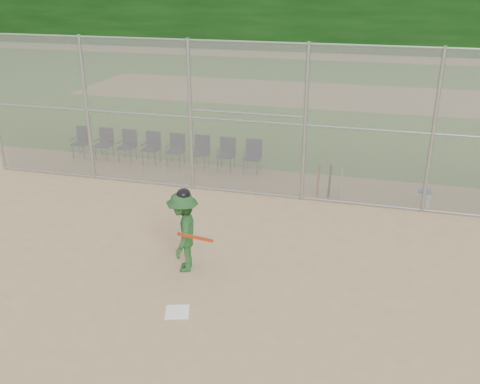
% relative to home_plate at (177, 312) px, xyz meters
% --- Properties ---
extents(ground, '(100.00, 100.00, 0.00)m').
position_rel_home_plate_xyz_m(ground, '(0.33, 0.53, -0.01)').
color(ground, tan).
rests_on(ground, ground).
extents(grass_strip, '(100.00, 100.00, 0.00)m').
position_rel_home_plate_xyz_m(grass_strip, '(0.33, 18.53, -0.00)').
color(grass_strip, '#34651E').
rests_on(grass_strip, ground).
extents(dirt_patch_far, '(24.00, 24.00, 0.00)m').
position_rel_home_plate_xyz_m(dirt_patch_far, '(0.33, 18.53, -0.00)').
color(dirt_patch_far, tan).
rests_on(dirt_patch_far, ground).
extents(backstop_fence, '(16.09, 0.09, 4.00)m').
position_rel_home_plate_xyz_m(backstop_fence, '(0.33, 5.53, 2.06)').
color(backstop_fence, gray).
rests_on(backstop_fence, ground).
extents(home_plate, '(0.51, 0.51, 0.02)m').
position_rel_home_plate_xyz_m(home_plate, '(0.00, 0.00, 0.00)').
color(home_plate, white).
rests_on(home_plate, ground).
extents(batter_at_plate, '(1.06, 1.32, 1.73)m').
position_rel_home_plate_xyz_m(batter_at_plate, '(-0.39, 1.44, 0.83)').
color(batter_at_plate, '#205022').
rests_on(batter_at_plate, ground).
extents(water_cooler, '(0.35, 0.35, 0.44)m').
position_rel_home_plate_xyz_m(water_cooler, '(4.37, 5.88, 0.21)').
color(water_cooler, white).
rests_on(water_cooler, ground).
extents(spare_bats, '(0.66, 0.38, 0.83)m').
position_rel_home_plate_xyz_m(spare_bats, '(1.99, 5.98, 0.40)').
color(spare_bats, '#D84C14').
rests_on(spare_bats, ground).
extents(chair_0, '(0.54, 0.52, 0.96)m').
position_rel_home_plate_xyz_m(chair_0, '(-6.02, 7.19, 0.47)').
color(chair_0, '#0E1635').
rests_on(chair_0, ground).
extents(chair_1, '(0.54, 0.52, 0.96)m').
position_rel_home_plate_xyz_m(chair_1, '(-5.22, 7.19, 0.47)').
color(chair_1, '#0E1635').
rests_on(chair_1, ground).
extents(chair_2, '(0.54, 0.52, 0.96)m').
position_rel_home_plate_xyz_m(chair_2, '(-4.41, 7.19, 0.47)').
color(chair_2, '#0E1635').
rests_on(chair_2, ground).
extents(chair_3, '(0.54, 0.52, 0.96)m').
position_rel_home_plate_xyz_m(chair_3, '(-3.61, 7.19, 0.47)').
color(chair_3, '#0E1635').
rests_on(chair_3, ground).
extents(chair_4, '(0.54, 0.52, 0.96)m').
position_rel_home_plate_xyz_m(chair_4, '(-2.81, 7.19, 0.47)').
color(chair_4, '#0E1635').
rests_on(chair_4, ground).
extents(chair_5, '(0.54, 0.52, 0.96)m').
position_rel_home_plate_xyz_m(chair_5, '(-2.01, 7.19, 0.47)').
color(chair_5, '#0E1635').
rests_on(chair_5, ground).
extents(chair_6, '(0.54, 0.52, 0.96)m').
position_rel_home_plate_xyz_m(chair_6, '(-1.21, 7.19, 0.47)').
color(chair_6, '#0E1635').
rests_on(chair_6, ground).
extents(chair_7, '(0.54, 0.52, 0.96)m').
position_rel_home_plate_xyz_m(chair_7, '(-0.41, 7.19, 0.47)').
color(chair_7, '#0E1635').
rests_on(chair_7, ground).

